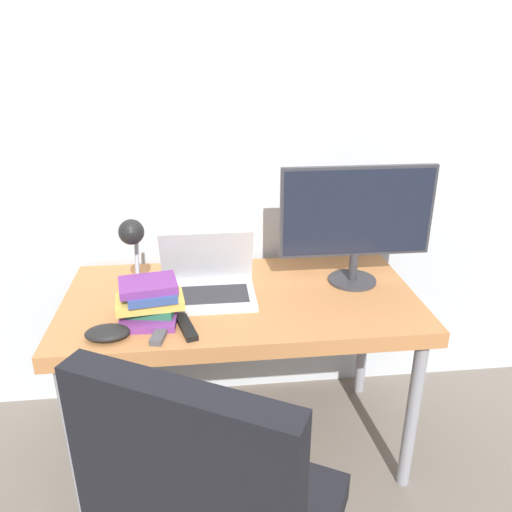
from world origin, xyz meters
TOP-DOWN VIEW (x-y plane):
  - ground_plane at (0.00, 0.00)m, footprint 12.00×12.00m
  - wall_back at (0.00, 0.78)m, footprint 8.00×0.05m
  - desk at (0.00, 0.36)m, footprint 1.37×0.71m
  - laptop at (-0.13, 0.37)m, footprint 0.36×0.26m
  - monitor at (0.47, 0.44)m, footprint 0.61×0.20m
  - desk_lamp at (-0.39, 0.35)m, footprint 0.13×0.24m
  - book_stack at (-0.33, 0.21)m, footprint 0.25×0.21m
  - tv_remote at (-0.21, 0.12)m, footprint 0.08×0.17m
  - media_remote at (-0.29, 0.11)m, footprint 0.07×0.18m
  - game_controller at (-0.47, 0.10)m, footprint 0.15×0.10m

SIDE VIEW (x-z plane):
  - ground_plane at x=0.00m, z-range 0.00..0.00m
  - desk at x=0.00m, z-range 0.30..1.03m
  - tv_remote at x=-0.21m, z-range 0.73..0.75m
  - media_remote at x=-0.29m, z-range 0.73..0.75m
  - game_controller at x=-0.47m, z-range 0.73..0.77m
  - laptop at x=-0.13m, z-range 0.66..0.92m
  - book_stack at x=-0.33m, z-range 0.73..0.87m
  - desk_lamp at x=-0.39m, z-range 0.78..1.12m
  - monitor at x=0.47m, z-range 0.77..1.25m
  - wall_back at x=0.00m, z-range 0.00..2.60m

